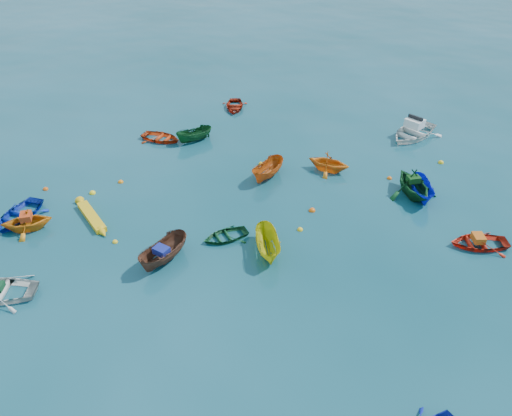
% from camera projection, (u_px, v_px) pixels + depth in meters
% --- Properties ---
extents(ground, '(160.00, 160.00, 0.00)m').
position_uv_depth(ground, '(209.00, 264.00, 25.00)').
color(ground, '#093C46').
rests_on(ground, ground).
extents(dinghy_blue_sw, '(3.06, 3.81, 0.70)m').
position_uv_depth(dinghy_blue_sw, '(19.00, 219.00, 28.23)').
color(dinghy_blue_sw, '#0E2DB0').
rests_on(dinghy_blue_sw, ground).
extents(sampan_brown_mid, '(1.49, 3.32, 1.25)m').
position_uv_depth(sampan_brown_mid, '(165.00, 261.00, 25.19)').
color(sampan_brown_mid, '#58301F').
rests_on(sampan_brown_mid, ground).
extents(dinghy_orange_w, '(3.45, 3.44, 1.38)m').
position_uv_depth(dinghy_orange_w, '(29.00, 229.00, 27.39)').
color(dinghy_orange_w, orange).
rests_on(dinghy_orange_w, ground).
extents(sampan_yellow_mid, '(2.77, 3.24, 1.21)m').
position_uv_depth(sampan_yellow_mid, '(268.00, 253.00, 25.76)').
color(sampan_yellow_mid, gold).
rests_on(sampan_yellow_mid, ground).
extents(dinghy_green_e, '(2.93, 3.06, 0.52)m').
position_uv_depth(dinghy_green_e, '(225.00, 238.00, 26.75)').
color(dinghy_green_e, '#104723').
rests_on(dinghy_green_e, ground).
extents(dinghy_red_nw, '(3.20, 2.43, 0.62)m').
position_uv_depth(dinghy_red_nw, '(161.00, 140.00, 36.30)').
color(dinghy_red_nw, red).
rests_on(dinghy_red_nw, ground).
extents(sampan_orange_n, '(1.42, 3.19, 1.20)m').
position_uv_depth(sampan_orange_n, '(268.00, 177.00, 31.96)').
color(sampan_orange_n, '#BF5311').
rests_on(sampan_orange_n, ground).
extents(dinghy_green_n, '(4.39, 4.44, 1.77)m').
position_uv_depth(dinghy_green_n, '(411.00, 195.00, 30.25)').
color(dinghy_green_n, '#114A1F').
rests_on(dinghy_green_n, ground).
extents(dinghy_red_ne, '(3.67, 3.33, 0.62)m').
position_uv_depth(dinghy_red_ne, '(478.00, 245.00, 26.25)').
color(dinghy_red_ne, red).
rests_on(dinghy_red_ne, ground).
extents(sampan_blue_far, '(2.28, 3.21, 1.16)m').
position_uv_depth(sampan_blue_far, '(421.00, 197.00, 30.05)').
color(sampan_blue_far, '#111ED7').
rests_on(sampan_blue_far, ground).
extents(dinghy_red_far, '(3.27, 3.61, 0.61)m').
position_uv_depth(dinghy_red_far, '(235.00, 108.00, 41.05)').
color(dinghy_red_far, '#A1210D').
rests_on(dinghy_red_far, ground).
extents(dinghy_orange_far, '(2.81, 2.46, 1.42)m').
position_uv_depth(dinghy_orange_far, '(328.00, 170.00, 32.70)').
color(dinghy_orange_far, orange).
rests_on(dinghy_orange_far, ground).
extents(sampan_green_far, '(2.29, 2.96, 1.08)m').
position_uv_depth(sampan_green_far, '(195.00, 141.00, 36.19)').
color(sampan_green_far, '#10471E').
rests_on(sampan_green_far, ground).
extents(kayak_yellow, '(3.77, 2.32, 0.40)m').
position_uv_depth(kayak_yellow, '(92.00, 219.00, 28.21)').
color(kayak_yellow, gold).
rests_on(kayak_yellow, ground).
extents(motorboat_white, '(4.43, 5.24, 1.53)m').
position_uv_depth(motorboat_white, '(412.00, 136.00, 36.80)').
color(motorboat_white, white).
rests_on(motorboat_white, ground).
extents(tarp_blue_a, '(0.78, 0.62, 0.36)m').
position_uv_depth(tarp_blue_a, '(161.00, 251.00, 24.63)').
color(tarp_blue_a, navy).
rests_on(tarp_blue_a, sampan_brown_mid).
extents(tarp_orange_a, '(0.91, 0.92, 0.36)m').
position_uv_depth(tarp_orange_a, '(26.00, 216.00, 26.91)').
color(tarp_orange_a, red).
rests_on(tarp_orange_a, dinghy_orange_w).
extents(tarp_green_b, '(0.92, 0.90, 0.36)m').
position_uv_depth(tarp_green_b, '(414.00, 179.00, 29.73)').
color(tarp_green_b, '#104314').
rests_on(tarp_green_b, dinghy_green_n).
extents(tarp_orange_b, '(0.84, 0.91, 0.36)m').
position_uv_depth(tarp_orange_b, '(478.00, 238.00, 25.97)').
color(tarp_orange_b, '#D25F15').
rests_on(tarp_orange_b, dinghy_red_ne).
extents(buoy_or_a, '(0.33, 0.33, 0.33)m').
position_uv_depth(buoy_or_a, '(46.00, 190.00, 30.77)').
color(buoy_or_a, '#E5520C').
rests_on(buoy_or_a, ground).
extents(buoy_ye_a, '(0.30, 0.30, 0.30)m').
position_uv_depth(buoy_ye_a, '(115.00, 242.00, 26.46)').
color(buoy_ye_a, yellow).
rests_on(buoy_ye_a, ground).
extents(buoy_ye_b, '(0.38, 0.38, 0.38)m').
position_uv_depth(buoy_ye_b, '(93.00, 193.00, 30.40)').
color(buoy_ye_b, yellow).
rests_on(buoy_ye_b, ground).
extents(buoy_or_c, '(0.34, 0.34, 0.34)m').
position_uv_depth(buoy_or_c, '(121.00, 182.00, 31.47)').
color(buoy_or_c, orange).
rests_on(buoy_or_c, ground).
extents(buoy_ye_c, '(0.33, 0.33, 0.33)m').
position_uv_depth(buoy_ye_c, '(300.00, 230.00, 27.36)').
color(buoy_ye_c, yellow).
rests_on(buoy_ye_c, ground).
extents(buoy_or_d, '(0.39, 0.39, 0.39)m').
position_uv_depth(buoy_or_d, '(312.00, 211.00, 28.87)').
color(buoy_or_d, '#F25D0D').
rests_on(buoy_or_d, ground).
extents(buoy_ye_d, '(0.36, 0.36, 0.36)m').
position_uv_depth(buoy_ye_d, '(261.00, 164.00, 33.36)').
color(buoy_ye_d, gold).
rests_on(buoy_ye_d, ground).
extents(buoy_or_e, '(0.33, 0.33, 0.33)m').
position_uv_depth(buoy_or_e, '(389.00, 179.00, 31.83)').
color(buoy_or_e, orange).
rests_on(buoy_or_e, ground).
extents(buoy_ye_e, '(0.38, 0.38, 0.38)m').
position_uv_depth(buoy_ye_e, '(441.00, 163.00, 33.51)').
color(buoy_ye_e, yellow).
rests_on(buoy_ye_e, ground).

